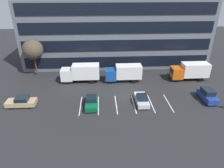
% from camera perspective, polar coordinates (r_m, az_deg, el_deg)
% --- Properties ---
extents(ground_plane, '(120.00, 120.00, 0.00)m').
position_cam_1_polar(ground_plane, '(34.38, 3.16, -3.26)').
color(ground_plane, '#262628').
extents(office_building, '(41.00, 13.40, 14.40)m').
position_cam_1_polar(office_building, '(48.75, 1.02, 14.81)').
color(office_building, slate).
rests_on(office_building, ground_plane).
extents(lot_markings, '(14.14, 5.40, 0.01)m').
position_cam_1_polar(lot_markings, '(31.98, 3.71, -5.75)').
color(lot_markings, silver).
rests_on(lot_markings, ground_plane).
extents(box_truck_white, '(7.40, 2.45, 3.43)m').
position_cam_1_polar(box_truck_white, '(38.91, -8.79, 3.31)').
color(box_truck_white, white).
rests_on(box_truck_white, ground_plane).
extents(box_truck_blue, '(7.05, 2.33, 3.27)m').
position_cam_1_polar(box_truck_blue, '(38.71, 3.42, 3.31)').
color(box_truck_blue, '#194799').
rests_on(box_truck_blue, ground_plane).
extents(box_truck_orange, '(7.35, 2.43, 3.41)m').
position_cam_1_polar(box_truck_orange, '(42.15, 21.32, 3.57)').
color(box_truck_orange, '#D85914').
rests_on(box_truck_orange, ground_plane).
extents(sedan_tan, '(4.46, 1.87, 1.60)m').
position_cam_1_polar(sedan_tan, '(34.11, -24.32, -4.62)').
color(sedan_tan, tan).
rests_on(sedan_tan, ground_plane).
extents(sedan_silver, '(1.80, 4.29, 1.54)m').
position_cam_1_polar(sedan_silver, '(32.11, 8.42, -4.35)').
color(sedan_silver, silver).
rests_on(sedan_silver, ground_plane).
extents(sedan_forest, '(1.80, 4.30, 1.54)m').
position_cam_1_polar(sedan_forest, '(31.29, -5.82, -5.06)').
color(sedan_forest, '#0C5933').
rests_on(sedan_forest, ground_plane).
extents(suv_navy, '(1.80, 4.24, 1.92)m').
position_cam_1_polar(suv_navy, '(36.10, 25.50, -2.83)').
color(suv_navy, navy).
rests_on(suv_navy, ground_plane).
extents(bare_tree, '(3.99, 3.99, 7.48)m').
position_cam_1_polar(bare_tree, '(43.12, -21.56, 9.07)').
color(bare_tree, '#473323').
rests_on(bare_tree, ground_plane).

